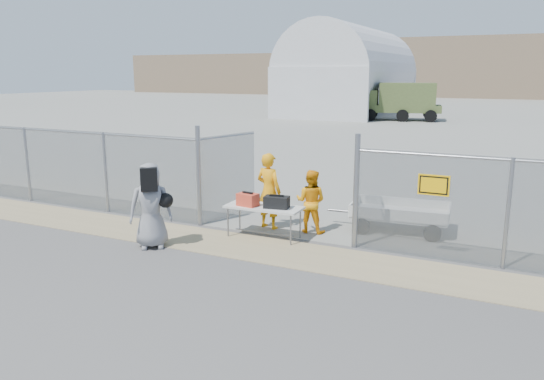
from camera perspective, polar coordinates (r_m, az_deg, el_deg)
The scene contains 14 objects.
ground at distance 10.84m, azimuth -4.62°, elevation -7.77°, with size 160.00×160.00×0.00m, color #3D3A3A.
tarmac_inside at distance 51.16m, azimuth 19.94°, elevation 7.58°, with size 160.00×80.00×0.01m, color gray.
dirt_strip at distance 11.66m, azimuth -2.14°, elevation -6.21°, with size 44.00×1.60×0.01m, color tan.
distant_hills at distance 86.77m, azimuth 26.10°, elevation 11.78°, with size 140.00×6.00×9.00m, color #7F684F, non-canonical shape.
chain_link_fence at distance 12.23m, azimuth 0.00°, elevation -0.00°, with size 40.00×0.20×2.20m, color gray, non-canonical shape.
quonset_hangar at distance 51.07m, azimuth 8.56°, elevation 12.67°, with size 9.00×18.00×8.00m, color silver, non-canonical shape.
folding_table at distance 12.27m, azimuth -0.87°, elevation -3.45°, with size 1.77×0.74×0.75m, color silver, non-canonical shape.
orange_bag at distance 12.19m, azimuth -2.62°, elevation -1.04°, with size 0.46×0.31×0.29m, color #F1482D.
black_duffel at distance 11.99m, azimuth 0.50°, elevation -1.31°, with size 0.55×0.32×0.27m, color black.
security_worker_left at distance 12.89m, azimuth -0.35°, elevation -0.10°, with size 0.68×0.45×1.87m, color #FFA00D.
security_worker_right at distance 12.61m, azimuth 4.18°, elevation -1.23°, with size 0.74×0.58×1.52m, color #FFA00D.
visitor at distance 11.75m, azimuth -12.92°, elevation -1.66°, with size 0.92×0.60×1.87m, color gray.
utility_trailer at distance 13.18m, azimuth 13.60°, elevation -2.76°, with size 2.96×1.53×0.72m, color silver, non-canonical shape.
military_truck at distance 43.85m, azimuth 13.68°, elevation 9.20°, with size 6.20×2.29×2.96m, color #50602F, non-canonical shape.
Camera 1 is at (5.16, -8.76, 3.75)m, focal length 35.00 mm.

